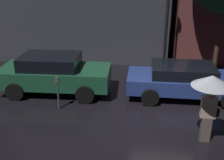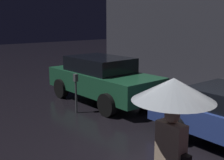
% 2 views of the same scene
% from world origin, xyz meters
% --- Properties ---
extents(ground_plane, '(60.00, 60.00, 0.00)m').
position_xyz_m(ground_plane, '(0.00, 0.00, 0.00)').
color(ground_plane, black).
extents(parked_car_green, '(4.26, 1.96, 1.51)m').
position_xyz_m(parked_car_green, '(-4.30, 1.45, 0.80)').
color(parked_car_green, '#1E5638').
rests_on(parked_car_green, ground).
extents(pedestrian_with_umbrella, '(1.09, 1.09, 1.99)m').
position_xyz_m(pedestrian_with_umbrella, '(0.90, -1.43, 1.62)').
color(pedestrian_with_umbrella, '#66564C').
rests_on(pedestrian_with_umbrella, ground).
extents(parking_meter, '(0.12, 0.10, 1.18)m').
position_xyz_m(parking_meter, '(-3.77, 0.06, 0.74)').
color(parking_meter, '#4C5154').
rests_on(parking_meter, ground).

